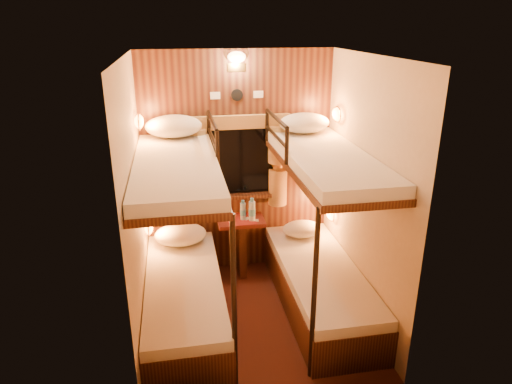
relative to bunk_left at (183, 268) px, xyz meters
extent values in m
plane|color=#34180E|center=(0.65, -0.07, -0.56)|extent=(2.10, 2.10, 0.00)
plane|color=silver|center=(0.65, -0.07, 1.84)|extent=(2.10, 2.10, 0.00)
plane|color=#C6B293|center=(0.65, 0.98, 0.64)|extent=(2.40, 0.00, 2.40)
plane|color=#C6B293|center=(0.65, -1.12, 0.64)|extent=(2.40, 0.00, 2.40)
plane|color=#C6B293|center=(-0.35, -0.07, 0.64)|extent=(0.00, 2.40, 2.40)
plane|color=#C6B293|center=(1.65, -0.07, 0.64)|extent=(0.00, 2.40, 2.40)
cube|color=black|center=(0.65, 0.97, 0.64)|extent=(2.00, 0.03, 2.40)
cube|color=black|center=(0.00, 0.00, -0.38)|extent=(0.70, 1.90, 0.35)
cube|color=silver|center=(0.00, 0.00, -0.16)|extent=(0.68, 1.88, 0.10)
cube|color=black|center=(0.00, 0.00, 0.89)|extent=(0.70, 1.90, 0.06)
cube|color=silver|center=(0.00, 0.00, 0.97)|extent=(0.68, 1.88, 0.10)
cylinder|color=black|center=(0.35, -0.90, 0.17)|extent=(0.04, 0.04, 1.45)
cylinder|color=black|center=(0.35, 0.88, 1.08)|extent=(0.04, 0.04, 0.32)
cylinder|color=black|center=(0.35, 0.03, 1.08)|extent=(0.04, 0.04, 0.32)
cylinder|color=black|center=(0.35, 0.46, 1.24)|extent=(0.04, 0.85, 0.04)
cylinder|color=black|center=(0.35, 0.46, 1.07)|extent=(0.03, 0.85, 0.03)
cube|color=black|center=(1.30, 0.00, -0.38)|extent=(0.70, 1.90, 0.35)
cube|color=silver|center=(1.30, 0.00, -0.16)|extent=(0.68, 1.88, 0.10)
cube|color=black|center=(1.30, 0.00, 0.89)|extent=(0.70, 1.90, 0.06)
cube|color=silver|center=(1.30, 0.00, 0.97)|extent=(0.68, 1.88, 0.10)
cylinder|color=black|center=(0.95, -0.90, 0.17)|extent=(0.04, 0.04, 1.45)
cylinder|color=black|center=(0.95, 0.88, 1.08)|extent=(0.04, 0.04, 0.32)
cylinder|color=black|center=(0.95, 0.03, 1.08)|extent=(0.04, 0.04, 0.32)
cylinder|color=black|center=(0.95, 0.46, 1.24)|extent=(0.04, 0.85, 0.04)
cylinder|color=black|center=(0.95, 0.46, 1.07)|extent=(0.03, 0.85, 0.03)
cube|color=black|center=(0.65, 0.95, 0.69)|extent=(0.98, 0.02, 0.78)
cube|color=black|center=(0.65, 0.94, 0.69)|extent=(0.90, 0.01, 0.70)
cube|color=black|center=(0.65, 0.90, 0.31)|extent=(1.00, 0.12, 0.04)
cube|color=olive|center=(0.65, 0.91, 1.12)|extent=(1.10, 0.06, 0.14)
cylinder|color=olive|center=(0.22, 0.90, 0.87)|extent=(0.22, 0.22, 0.40)
cylinder|color=olive|center=(0.22, 0.90, 0.64)|extent=(0.11, 0.11, 0.12)
cylinder|color=olive|center=(0.22, 0.90, 0.39)|extent=(0.20, 0.20, 0.40)
torus|color=#BD8537|center=(0.22, 0.90, 0.64)|extent=(0.14, 0.14, 0.02)
cylinder|color=olive|center=(1.08, 0.90, 0.87)|extent=(0.22, 0.22, 0.40)
cylinder|color=olive|center=(1.08, 0.90, 0.64)|extent=(0.11, 0.11, 0.12)
cylinder|color=olive|center=(1.08, 0.90, 0.39)|extent=(0.20, 0.20, 0.40)
torus|color=#BD8537|center=(1.08, 0.90, 0.64)|extent=(0.14, 0.14, 0.02)
cylinder|color=black|center=(0.65, 0.95, 1.39)|extent=(0.12, 0.02, 0.12)
cube|color=silver|center=(0.43, 0.95, 1.39)|extent=(0.10, 0.01, 0.07)
cube|color=silver|center=(0.87, 0.95, 1.39)|extent=(0.10, 0.01, 0.07)
cube|color=#BD8537|center=(0.65, 0.95, 1.66)|extent=(0.18, 0.01, 0.08)
ellipsoid|color=#FFCC8C|center=(0.65, 0.93, 1.76)|extent=(0.18, 0.09, 0.11)
ellipsoid|color=orange|center=(-0.31, 0.63, 0.14)|extent=(0.08, 0.20, 0.13)
torus|color=#BD8537|center=(-0.31, 0.63, 0.14)|extent=(0.02, 0.17, 0.17)
ellipsoid|color=orange|center=(-0.31, 0.63, 1.22)|extent=(0.08, 0.20, 0.13)
torus|color=#BD8537|center=(-0.31, 0.63, 1.22)|extent=(0.02, 0.17, 0.17)
ellipsoid|color=orange|center=(1.61, 0.63, 0.14)|extent=(0.08, 0.20, 0.13)
torus|color=#BD8537|center=(1.61, 0.63, 0.14)|extent=(0.02, 0.17, 0.17)
ellipsoid|color=orange|center=(1.61, 0.63, 1.22)|extent=(0.08, 0.20, 0.13)
torus|color=#BD8537|center=(1.61, 0.63, 1.22)|extent=(0.02, 0.17, 0.17)
cube|color=#4F1812|center=(0.65, 0.78, 0.07)|extent=(0.50, 0.34, 0.04)
cube|color=black|center=(0.65, 0.78, -0.25)|extent=(0.08, 0.30, 0.61)
cube|color=maroon|center=(0.65, 0.78, 0.09)|extent=(0.30, 0.34, 0.01)
cylinder|color=#99BFE5|center=(0.67, 0.77, 0.19)|extent=(0.06, 0.06, 0.19)
cylinder|color=#4490CE|center=(0.67, 0.77, 0.18)|extent=(0.06, 0.06, 0.07)
cylinder|color=#4490CE|center=(0.67, 0.77, 0.30)|extent=(0.03, 0.03, 0.03)
cylinder|color=#99BFE5|center=(0.76, 0.73, 0.20)|extent=(0.07, 0.07, 0.22)
cylinder|color=#4490CE|center=(0.76, 0.73, 0.19)|extent=(0.07, 0.07, 0.08)
cylinder|color=#4490CE|center=(0.76, 0.73, 0.33)|extent=(0.04, 0.04, 0.03)
cube|color=silver|center=(0.79, 0.71, 0.09)|extent=(0.08, 0.06, 0.01)
cube|color=silver|center=(0.71, 0.77, 0.09)|extent=(0.10, 0.09, 0.01)
ellipsoid|color=silver|center=(0.00, 0.70, 0.00)|extent=(0.54, 0.39, 0.21)
ellipsoid|color=silver|center=(1.30, 0.65, -0.02)|extent=(0.42, 0.30, 0.17)
ellipsoid|color=silver|center=(0.00, 0.77, 1.14)|extent=(0.55, 0.39, 0.22)
ellipsoid|color=silver|center=(1.30, 0.72, 1.13)|extent=(0.51, 0.37, 0.20)
camera|label=1|loc=(0.01, -3.67, 2.10)|focal=32.00mm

